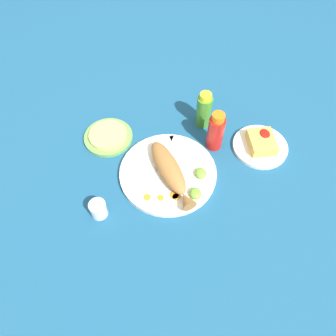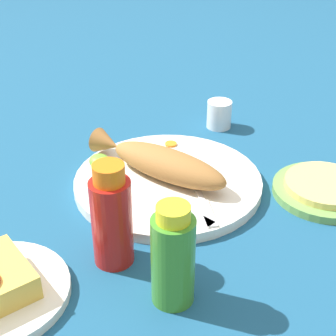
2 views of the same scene
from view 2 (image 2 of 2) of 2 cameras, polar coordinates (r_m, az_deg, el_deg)
name	(u,v)px [view 2 (image 2 of 2)]	position (r m, az deg, el deg)	size (l,w,h in m)	color
ground_plane	(168,186)	(0.92, 0.00, -2.04)	(4.00, 4.00, 0.00)	navy
main_plate	(168,182)	(0.91, 0.00, -1.56)	(0.33, 0.33, 0.02)	white
fried_fish	(160,162)	(0.90, -0.86, 0.66)	(0.28, 0.14, 0.05)	#996633
fork_near	(201,198)	(0.85, 3.70, -3.32)	(0.17, 0.10, 0.00)	silver
fork_far	(174,205)	(0.83, 0.65, -4.12)	(0.18, 0.04, 0.00)	silver
carrot_slice_near	(171,144)	(1.01, 0.32, 2.68)	(0.02, 0.02, 0.00)	orange
carrot_slice_mid	(151,149)	(0.99, -1.88, 2.12)	(0.02, 0.02, 0.00)	orange
carrot_slice_far	(129,156)	(0.97, -4.34, 1.32)	(0.02, 0.02, 0.00)	orange
carrot_slice_extra	(133,157)	(0.97, -3.90, 1.25)	(0.03, 0.03, 0.00)	orange
lime_wedge_main	(100,162)	(0.94, -7.56, 0.72)	(0.04, 0.04, 0.02)	#6BB233
lime_wedge_side	(107,185)	(0.87, -6.78, -1.88)	(0.04, 0.04, 0.02)	#6BB233
hot_sauce_bottle_red	(112,218)	(0.72, -6.26, -5.50)	(0.06, 0.06, 0.16)	#B21914
hot_sauce_bottle_green	(173,257)	(0.66, 0.56, -9.85)	(0.06, 0.06, 0.15)	#3D8428
salt_cup	(219,116)	(1.12, 5.68, 5.77)	(0.05, 0.05, 0.06)	silver
tortilla_plate	(324,191)	(0.93, 16.95, -2.45)	(0.18, 0.18, 0.01)	#6B9E4C
tortilla_stack	(326,185)	(0.92, 17.08, -1.78)	(0.14, 0.14, 0.01)	#E0C666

